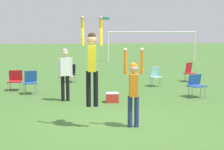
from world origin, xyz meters
TOP-DOWN VIEW (x-y plane):
  - ground_plane at (0.00, 0.00)m, footprint 120.00×120.00m
  - person_jumping at (-0.55, -0.17)m, footprint 0.55×0.41m
  - person_defending at (0.49, -0.19)m, footprint 0.52×0.38m
  - frisbee at (-0.22, -0.09)m, footprint 0.25×0.25m
  - camping_chair_0 at (-1.45, 8.31)m, footprint 0.58×0.62m
  - camping_chair_1 at (-2.85, 5.08)m, footprint 0.59×0.64m
  - camping_chair_2 at (-3.60, 6.02)m, footprint 0.56×0.60m
  - camping_chair_3 at (2.36, 6.70)m, footprint 0.62×0.68m
  - camping_chair_4 at (4.25, 8.07)m, footprint 0.63×0.70m
  - camping_chair_5 at (3.34, 3.95)m, footprint 0.72×0.78m
  - person_spectator_near at (-1.42, 3.49)m, footprint 0.53×0.32m
  - cooler_box at (0.19, 3.14)m, footprint 0.42×0.39m
  - soccer_goal at (4.59, 20.21)m, footprint 7.10×0.10m

SIDE VIEW (x-z plane):
  - ground_plane at x=0.00m, z-range 0.00..0.00m
  - cooler_box at x=0.19m, z-range 0.00..0.33m
  - camping_chair_2 at x=-3.60m, z-range 0.05..0.86m
  - camping_chair_0 at x=-1.45m, z-range 0.06..0.89m
  - camping_chair_5 at x=3.34m, z-range 0.08..0.90m
  - camping_chair_3 at x=2.36m, z-range 0.08..0.93m
  - camping_chair_4 at x=4.25m, z-range 0.06..0.97m
  - camping_chair_1 at x=-2.85m, z-range 0.08..0.97m
  - person_defending at x=0.49m, z-range 0.05..2.06m
  - person_spectator_near at x=-1.42m, z-range 0.19..2.02m
  - person_jumping at x=-0.55m, z-range 0.62..2.88m
  - soccer_goal at x=4.59m, z-range 0.67..3.02m
  - frisbee at x=-0.22m, z-range 2.70..2.78m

